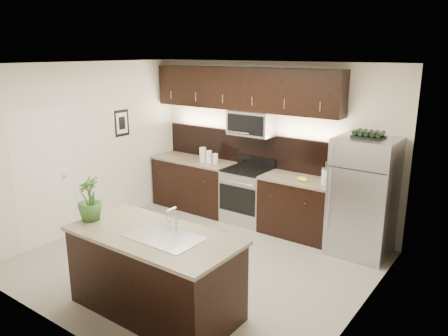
% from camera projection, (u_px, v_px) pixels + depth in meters
% --- Properties ---
extents(ground, '(4.50, 4.50, 0.00)m').
position_uv_depth(ground, '(196.00, 262.00, 6.11)').
color(ground, gray).
rests_on(ground, ground).
extents(room_walls, '(4.52, 4.02, 2.71)m').
position_uv_depth(room_walls, '(186.00, 143.00, 5.70)').
color(room_walls, silver).
rests_on(room_walls, ground).
extents(counter_run, '(3.51, 0.65, 0.94)m').
position_uv_depth(counter_run, '(237.00, 193.00, 7.57)').
color(counter_run, black).
rests_on(counter_run, ground).
extents(upper_fixtures, '(3.49, 0.40, 1.66)m').
position_uv_depth(upper_fixtures, '(244.00, 96.00, 7.23)').
color(upper_fixtures, black).
rests_on(upper_fixtures, counter_run).
extents(island, '(1.96, 0.96, 0.94)m').
position_uv_depth(island, '(155.00, 272.00, 4.86)').
color(island, black).
rests_on(island, ground).
extents(sink_faucet, '(0.84, 0.50, 0.28)m').
position_uv_depth(sink_faucet, '(164.00, 235.00, 4.66)').
color(sink_faucet, silver).
rests_on(sink_faucet, island).
extents(refrigerator, '(0.82, 0.74, 1.71)m').
position_uv_depth(refrigerator, '(363.00, 197.00, 6.18)').
color(refrigerator, '#B2B2B7').
rests_on(refrigerator, ground).
extents(wine_rack, '(0.42, 0.26, 0.10)m').
position_uv_depth(wine_rack, '(369.00, 134.00, 5.94)').
color(wine_rack, black).
rests_on(wine_rack, refrigerator).
extents(plant, '(0.34, 0.34, 0.52)m').
position_uv_depth(plant, '(90.00, 199.00, 5.06)').
color(plant, '#2F5823').
rests_on(plant, island).
extents(canisters, '(0.39, 0.12, 0.26)m').
position_uv_depth(canisters, '(207.00, 156.00, 7.72)').
color(canisters, silver).
rests_on(canisters, counter_run).
extents(french_press, '(0.12, 0.12, 0.34)m').
position_uv_depth(french_press, '(325.00, 176.00, 6.46)').
color(french_press, silver).
rests_on(french_press, counter_run).
extents(bananas, '(0.23, 0.21, 0.06)m').
position_uv_depth(bananas, '(301.00, 178.00, 6.68)').
color(bananas, yellow).
rests_on(bananas, counter_run).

